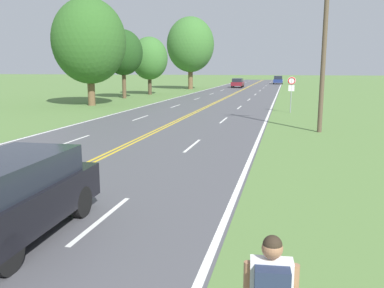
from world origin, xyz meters
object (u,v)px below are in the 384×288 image
Objects in this scene: tree_right_cluster at (190,45)px; car_dark_blue_van_mid_far at (278,80)px; tree_behind_sign at (149,58)px; car_maroon_suv_mid_near at (238,83)px; tree_mid_treeline at (89,41)px; car_black_suv_approaching at (9,195)px; tree_left_verge at (123,53)px; traffic_sign at (291,86)px.

car_dark_blue_van_mid_far is (13.22, 25.27, -6.05)m from tree_right_cluster.
car_maroon_suv_mid_near is at bearing 67.81° from tree_behind_sign.
tree_mid_treeline is at bearing -16.44° from car_dark_blue_van_mid_far.
car_dark_blue_van_mid_far is at bearing 68.95° from tree_behind_sign.
tree_behind_sign is 15.95m from tree_mid_treeline.
tree_mid_treeline is at bearing -90.43° from tree_behind_sign.
car_maroon_suv_mid_near is (-3.16, 64.61, -0.02)m from car_black_suv_approaching.
tree_right_cluster is 2.68× the size of car_maroon_suv_mid_near.
car_dark_blue_van_mid_far is at bearing 71.04° from tree_left_verge.
car_dark_blue_van_mid_far is (3.31, 82.70, 0.03)m from car_black_suv_approaching.
tree_left_verge is at bearing -162.99° from car_black_suv_approaching.
tree_mid_treeline is 30.20m from car_black_suv_approaching.
tree_mid_treeline is at bearing -158.32° from car_black_suv_approaching.
tree_right_cluster is at bearing 86.01° from tree_mid_treeline.
tree_left_verge is at bearing -95.89° from tree_behind_sign.
tree_right_cluster is at bearing 115.56° from traffic_sign.
traffic_sign is at bearing -64.44° from tree_right_cluster.
tree_left_verge is at bearing -97.28° from tree_right_cluster.
tree_behind_sign is at bearing 133.92° from traffic_sign.
tree_mid_treeline is at bearing 166.33° from car_maroon_suv_mid_near.
car_maroon_suv_mid_near is (8.85, 37.31, -4.81)m from tree_mid_treeline.
tree_left_verge is 21.28m from tree_right_cluster.
tree_left_verge is (-18.16, 11.33, 2.98)m from traffic_sign.
traffic_sign is 21.61m from tree_left_verge.
tree_behind_sign is at bearing -166.68° from car_black_suv_approaching.
tree_right_cluster is 2.57× the size of car_black_suv_approaching.
tree_left_verge is at bearing 161.18° from car_maroon_suv_mid_near.
traffic_sign is at bearing -7.21° from tree_mid_treeline.
car_black_suv_approaching is at bearing -102.52° from traffic_sign.
tree_right_cluster reaches higher than tree_mid_treeline.
tree_left_verge is 49.12m from car_dark_blue_van_mid_far.
tree_left_verge is 9.15m from tree_mid_treeline.
tree_left_verge is 6.85m from tree_behind_sign.
tree_mid_treeline reaches higher than car_dark_blue_van_mid_far.
tree_right_cluster reaches higher than car_dark_blue_van_mid_far.
tree_mid_treeline is 30.23m from tree_right_cluster.
traffic_sign is 25.29m from tree_behind_sign.
tree_left_verge is 38.74m from car_black_suv_approaching.
car_black_suv_approaching is (11.89, -43.20, -3.66)m from tree_behind_sign.
traffic_sign is at bearing 1.26° from car_dark_blue_van_mid_far.
tree_right_cluster is at bearing 82.72° from tree_left_verge.
car_maroon_suv_mid_near is (8.73, 21.41, -3.68)m from tree_behind_sign.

